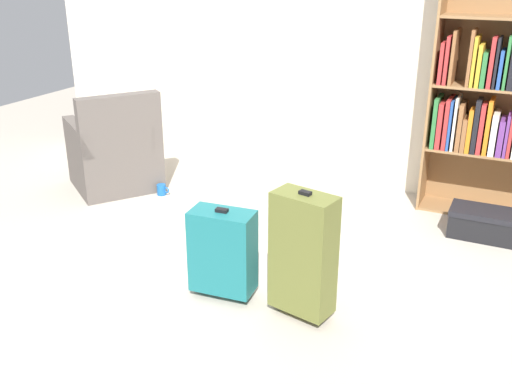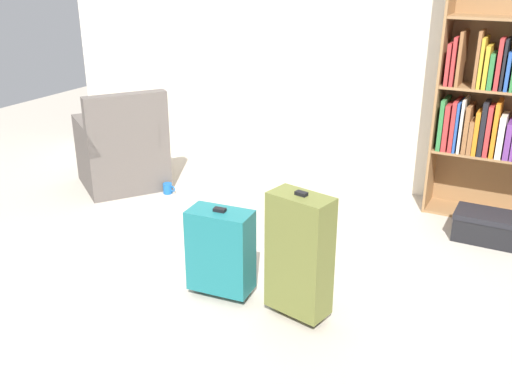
# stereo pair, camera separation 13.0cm
# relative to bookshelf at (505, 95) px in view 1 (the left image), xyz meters

# --- Properties ---
(ground_plane) EXTENTS (10.10, 10.10, 0.00)m
(ground_plane) POSITION_rel_bookshelf_xyz_m (-1.52, -1.82, -0.98)
(ground_plane) COLOR #B2A899
(back_wall) EXTENTS (5.77, 0.10, 2.60)m
(back_wall) POSITION_rel_bookshelf_xyz_m (-1.52, 0.22, 0.32)
(back_wall) COLOR beige
(back_wall) RESTS_ON ground
(bookshelf) EXTENTS (1.08, 0.34, 2.05)m
(bookshelf) POSITION_rel_bookshelf_xyz_m (0.00, 0.00, 0.00)
(bookshelf) COLOR olive
(bookshelf) RESTS_ON ground
(armchair) EXTENTS (0.98, 0.98, 0.90)m
(armchair) POSITION_rel_bookshelf_xyz_m (-3.09, -0.83, -0.67)
(armchair) COLOR #59514C
(armchair) RESTS_ON ground
(mug) EXTENTS (0.12, 0.08, 0.10)m
(mug) POSITION_rel_bookshelf_xyz_m (-2.63, -0.81, -0.93)
(mug) COLOR #1959A5
(mug) RESTS_ON ground
(storage_box) EXTENTS (0.50, 0.29, 0.22)m
(storage_box) POSITION_rel_bookshelf_xyz_m (0.02, -0.48, -0.87)
(storage_box) COLOR black
(storage_box) RESTS_ON ground
(suitcase_olive) EXTENTS (0.39, 0.26, 0.78)m
(suitcase_olive) POSITION_rel_bookshelf_xyz_m (-0.83, -2.03, -0.58)
(suitcase_olive) COLOR brown
(suitcase_olive) RESTS_ON ground
(suitcase_teal) EXTENTS (0.40, 0.23, 0.58)m
(suitcase_teal) POSITION_rel_bookshelf_xyz_m (-1.35, -2.03, -0.68)
(suitcase_teal) COLOR #19666B
(suitcase_teal) RESTS_ON ground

